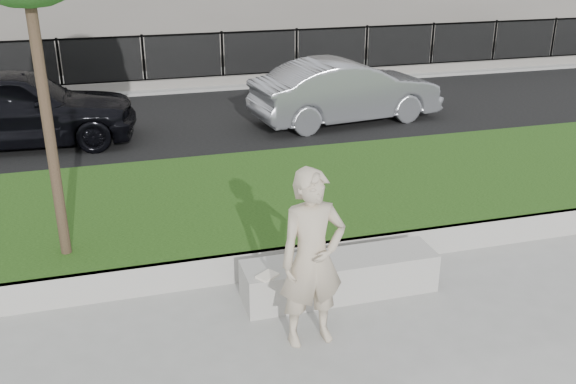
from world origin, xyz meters
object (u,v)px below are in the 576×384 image
object	(u,v)px
stone_bench	(340,276)
car_dark	(15,107)
man	(312,259)
book	(267,276)
car_silver	(346,91)

from	to	relation	value
stone_bench	car_dark	bearing A→B (deg)	120.61
man	book	xyz separation A→B (m)	(-0.33, 0.63, -0.49)
man	car_silver	distance (m)	8.75
book	car_silver	distance (m)	8.33
car_dark	car_silver	world-z (taller)	car_dark
stone_bench	car_dark	xyz separation A→B (m)	(-4.37, 7.39, 0.61)
car_dark	stone_bench	bearing A→B (deg)	-145.71
man	car_silver	xyz separation A→B (m)	(3.46, 8.04, -0.23)
car_dark	car_silver	size ratio (longest dim) A/B	1.09
book	car_dark	xyz separation A→B (m)	(-3.40, 7.58, 0.35)
stone_bench	man	xyz separation A→B (m)	(-0.64, -0.82, 0.76)
stone_bench	car_silver	world-z (taller)	car_silver
stone_bench	car_silver	distance (m)	7.76
book	car_dark	distance (m)	8.32
car_dark	car_silver	xyz separation A→B (m)	(7.19, -0.18, -0.09)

